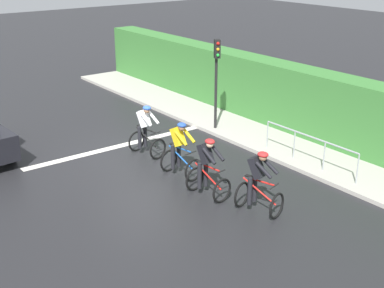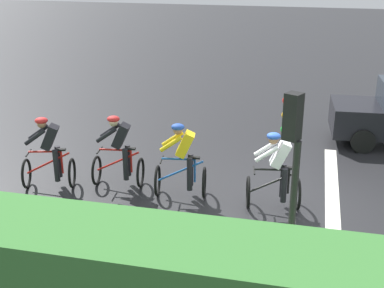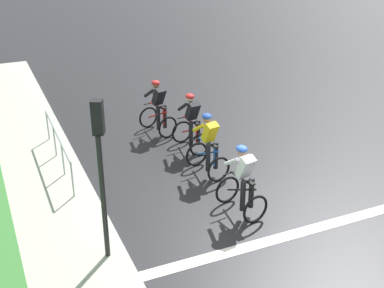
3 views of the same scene
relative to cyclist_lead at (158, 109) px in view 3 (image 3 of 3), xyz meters
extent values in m
plane|color=black|center=(0.34, -5.17, -0.80)|extent=(80.00, 80.00, 0.00)
cube|color=#ADA89E|center=(-4.11, -3.17, -0.74)|extent=(2.80, 25.09, 0.12)
cube|color=silver|center=(0.34, -6.19, -0.79)|extent=(7.00, 0.30, 0.01)
torus|color=black|center=(-0.14, 0.53, -0.46)|extent=(0.67, 0.24, 0.68)
torus|color=black|center=(0.12, -0.45, -0.46)|extent=(0.67, 0.24, 0.68)
cylinder|color=red|center=(-0.01, 0.04, -0.21)|extent=(0.30, 0.97, 0.51)
cylinder|color=red|center=(0.07, -0.26, -0.18)|extent=(0.04, 0.04, 0.55)
cylinder|color=red|center=(-0.02, 0.09, 0.07)|extent=(0.23, 0.70, 0.04)
cube|color=black|center=(0.07, -0.26, 0.11)|extent=(0.15, 0.24, 0.04)
cylinder|color=black|center=(-0.12, 0.43, 0.04)|extent=(0.41, 0.14, 0.03)
cube|color=black|center=(0.02, -0.06, 0.41)|extent=(0.40, 0.47, 0.57)
sphere|color=#9E7051|center=(-0.02, 0.09, 0.72)|extent=(0.20, 0.20, 0.20)
ellipsoid|color=red|center=(-0.02, 0.09, 0.79)|extent=(0.31, 0.33, 0.14)
cylinder|color=black|center=(-0.07, -0.19, -0.23)|extent=(0.12, 0.12, 0.74)
cylinder|color=black|center=(0.16, -0.13, -0.23)|extent=(0.12, 0.12, 0.74)
cylinder|color=black|center=(-0.21, 0.17, 0.47)|extent=(0.21, 0.48, 0.37)
cylinder|color=black|center=(0.10, 0.26, 0.47)|extent=(0.21, 0.48, 0.37)
torus|color=black|center=(0.39, -0.94, -0.46)|extent=(0.68, 0.14, 0.68)
torus|color=black|center=(0.51, -1.95, -0.46)|extent=(0.68, 0.14, 0.68)
cylinder|color=red|center=(0.45, -1.44, -0.21)|extent=(0.16, 0.99, 0.51)
cylinder|color=red|center=(0.48, -1.75, -0.18)|extent=(0.04, 0.04, 0.55)
cylinder|color=red|center=(0.44, -1.39, 0.07)|extent=(0.13, 0.71, 0.04)
cube|color=black|center=(0.48, -1.75, 0.11)|extent=(0.12, 0.23, 0.04)
cylinder|color=black|center=(0.40, -1.04, 0.04)|extent=(0.42, 0.08, 0.03)
cube|color=black|center=(0.46, -1.54, 0.41)|extent=(0.35, 0.44, 0.57)
sphere|color=beige|center=(0.44, -1.39, 0.72)|extent=(0.20, 0.20, 0.20)
ellipsoid|color=red|center=(0.44, -1.39, 0.79)|extent=(0.27, 0.31, 0.14)
cylinder|color=black|center=(0.35, -1.66, -0.23)|extent=(0.12, 0.12, 0.74)
cylinder|color=black|center=(0.59, -1.63, -0.23)|extent=(0.12, 0.12, 0.74)
cylinder|color=black|center=(0.27, -1.28, 0.47)|extent=(0.14, 0.48, 0.37)
cylinder|color=black|center=(0.58, -1.24, 0.47)|extent=(0.14, 0.48, 0.37)
torus|color=black|center=(0.18, -2.45, -0.46)|extent=(0.68, 0.16, 0.68)
torus|color=black|center=(0.33, -3.46, -0.46)|extent=(0.68, 0.16, 0.68)
cylinder|color=#1E59B2|center=(0.25, -2.95, -0.21)|extent=(0.19, 0.98, 0.51)
cylinder|color=#1E59B2|center=(0.30, -3.26, -0.18)|extent=(0.04, 0.04, 0.55)
cylinder|color=#1E59B2|center=(0.25, -2.90, 0.07)|extent=(0.15, 0.71, 0.04)
cube|color=black|center=(0.30, -3.26, 0.11)|extent=(0.13, 0.23, 0.04)
cylinder|color=black|center=(0.19, -2.55, 0.04)|extent=(0.42, 0.09, 0.03)
cube|color=yellow|center=(0.27, -3.05, 0.41)|extent=(0.36, 0.45, 0.57)
sphere|color=#9E7051|center=(0.25, -2.90, 0.72)|extent=(0.20, 0.20, 0.20)
ellipsoid|color=#264CB2|center=(0.25, -2.90, 0.79)|extent=(0.28, 0.31, 0.14)
cylinder|color=black|center=(0.16, -3.17, -0.23)|extent=(0.12, 0.12, 0.74)
cylinder|color=black|center=(0.40, -3.14, -0.23)|extent=(0.12, 0.12, 0.74)
cylinder|color=yellow|center=(0.07, -2.80, 0.47)|extent=(0.16, 0.49, 0.37)
cylinder|color=yellow|center=(0.38, -2.75, 0.47)|extent=(0.16, 0.49, 0.37)
torus|color=black|center=(0.07, -4.45, -0.46)|extent=(0.68, 0.17, 0.68)
torus|color=black|center=(0.24, -5.45, -0.46)|extent=(0.68, 0.17, 0.68)
cylinder|color=black|center=(0.15, -4.95, -0.21)|extent=(0.21, 0.98, 0.51)
cylinder|color=black|center=(0.20, -5.25, -0.18)|extent=(0.04, 0.04, 0.55)
cylinder|color=black|center=(0.14, -4.90, 0.07)|extent=(0.16, 0.71, 0.04)
cube|color=black|center=(0.20, -5.25, 0.11)|extent=(0.14, 0.23, 0.04)
cylinder|color=black|center=(0.08, -4.55, 0.04)|extent=(0.42, 0.10, 0.03)
cube|color=white|center=(0.17, -5.05, 0.41)|extent=(0.36, 0.45, 0.57)
sphere|color=#9E7051|center=(0.14, -4.90, 0.72)|extent=(0.20, 0.20, 0.20)
ellipsoid|color=#264CB2|center=(0.14, -4.90, 0.79)|extent=(0.28, 0.32, 0.14)
cylinder|color=black|center=(0.07, -5.17, -0.23)|extent=(0.12, 0.12, 0.74)
cylinder|color=black|center=(0.30, -5.13, -0.23)|extent=(0.12, 0.12, 0.74)
cylinder|color=white|center=(-0.04, -4.80, 0.47)|extent=(0.17, 0.49, 0.37)
cylinder|color=white|center=(0.28, -4.74, 0.47)|extent=(0.17, 0.49, 0.37)
cylinder|color=black|center=(-3.09, -5.44, 0.55)|extent=(0.10, 0.10, 2.70)
cube|color=black|center=(-3.05, -5.35, 2.22)|extent=(0.27, 0.27, 0.64)
sphere|color=red|center=(-3.00, -5.25, 2.42)|extent=(0.11, 0.11, 0.11)
sphere|color=orange|center=(-3.00, -5.25, 2.22)|extent=(0.11, 0.11, 0.11)
sphere|color=green|center=(-3.00, -5.25, 2.02)|extent=(0.11, 0.11, 0.11)
cylinder|color=#999EA3|center=(-3.21, -1.15, 0.20)|extent=(0.07, 3.54, 0.05)
cylinder|color=#999EA3|center=(-3.22, -2.92, -0.30)|extent=(0.04, 0.04, 1.00)
cylinder|color=#999EA3|center=(-3.21, -1.74, -0.30)|extent=(0.04, 0.04, 1.00)
cylinder|color=#999EA3|center=(-3.21, -0.56, -0.30)|extent=(0.04, 0.04, 1.00)
cylinder|color=#999EA3|center=(-3.20, 0.62, -0.30)|extent=(0.04, 0.04, 1.00)
camera|label=1|loc=(8.45, 8.46, 5.55)|focal=49.02mm
camera|label=2|loc=(-9.64, -5.56, 4.29)|focal=48.48mm
camera|label=3|loc=(-4.91, -13.71, 5.66)|focal=48.34mm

